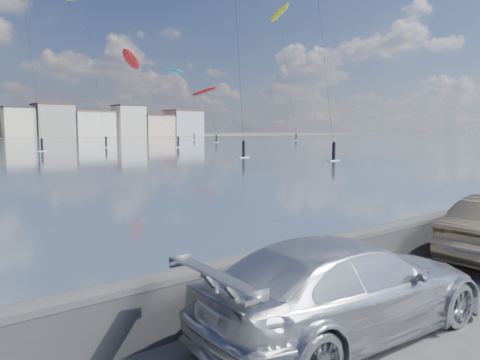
{
  "coord_description": "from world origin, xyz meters",
  "views": [
    {
      "loc": [
        -5.01,
        -3.44,
        3.24
      ],
      "look_at": [
        1.0,
        4.0,
        2.2
      ],
      "focal_mm": 35.0,
      "sensor_mm": 36.0,
      "label": 1
    }
  ],
  "objects": [
    {
      "name": "kitesurfer_12",
      "position": [
        89.8,
        95.91,
        35.53
      ],
      "size": [
        3.88,
        12.55,
        38.26
      ],
      "color": "yellow",
      "rests_on": "ground"
    },
    {
      "name": "kitesurfer_9",
      "position": [
        29.91,
        87.77,
        27.96
      ],
      "size": [
        7.91,
        14.06,
        30.48
      ],
      "color": "#8CD826",
      "rests_on": "ground"
    },
    {
      "name": "kitesurfer_2",
      "position": [
        74.58,
        129.0,
        21.42
      ],
      "size": [
        5.04,
        16.76,
        23.27
      ],
      "color": "#19BFBF",
      "rests_on": "ground"
    },
    {
      "name": "seawall",
      "position": [
        0.0,
        2.7,
        0.58
      ],
      "size": [
        400.0,
        0.36,
        1.08
      ],
      "color": "#28282B",
      "rests_on": "ground"
    },
    {
      "name": "kitesurfer_10",
      "position": [
        36.11,
        80.07,
        16.12
      ],
      "size": [
        6.77,
        15.91,
        18.53
      ],
      "color": "red",
      "rests_on": "ground"
    },
    {
      "name": "car_silver",
      "position": [
        0.79,
        1.09,
        0.77
      ],
      "size": [
        5.41,
        2.46,
        1.54
      ],
      "primitive_type": "imported",
      "rotation": [
        0.0,
        0.0,
        1.51
      ],
      "color": "silver",
      "rests_on": "ground"
    },
    {
      "name": "kitesurfer_1",
      "position": [
        64.54,
        97.1,
        12.75
      ],
      "size": [
        5.29,
        13.12,
        14.39
      ],
      "color": "red",
      "rests_on": "ground"
    }
  ]
}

